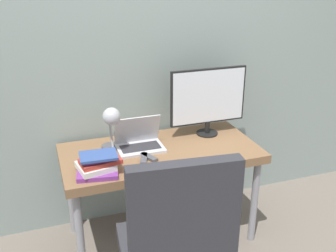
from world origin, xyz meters
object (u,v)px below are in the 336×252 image
at_px(desk_lamp, 111,121).
at_px(book_stack, 98,165).
at_px(monitor, 208,98).
at_px(laptop, 139,142).
at_px(office_chair, 177,244).

bearing_deg(desk_lamp, book_stack, -121.15).
height_order(desk_lamp, book_stack, desk_lamp).
relative_size(monitor, desk_lamp, 1.73).
bearing_deg(laptop, office_chair, -93.82).
relative_size(monitor, book_stack, 2.00).
bearing_deg(book_stack, office_chair, -67.51).
xyz_separation_m(office_chair, book_stack, (-0.27, 0.65, 0.16)).
bearing_deg(office_chair, monitor, 58.56).
distance_m(laptop, book_stack, 0.42).
height_order(laptop, monitor, monitor).
bearing_deg(desk_lamp, office_chair, -81.70).
bearing_deg(monitor, desk_lamp, -171.93).
relative_size(laptop, office_chair, 0.28).
xyz_separation_m(laptop, book_stack, (-0.33, -0.26, 0.01)).
bearing_deg(laptop, book_stack, -141.68).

